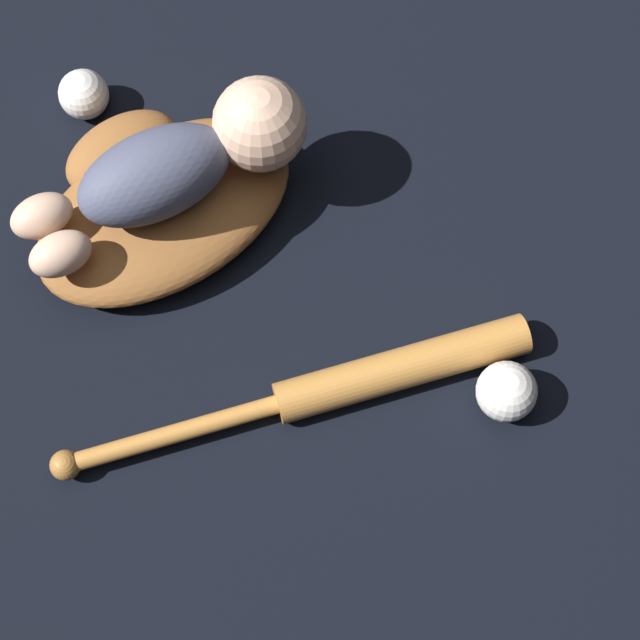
{
  "coord_description": "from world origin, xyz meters",
  "views": [
    {
      "loc": [
        0.01,
        -0.66,
        1.2
      ],
      "look_at": [
        0.16,
        -0.22,
        0.06
      ],
      "focal_mm": 60.0,
      "sensor_mm": 36.0,
      "label": 1
    }
  ],
  "objects_px": {
    "baseball_glove": "(157,200)",
    "baby_figure": "(184,162)",
    "baseball_bat": "(356,382)",
    "baseball_spare": "(84,94)",
    "baseball": "(506,391)"
  },
  "relations": [
    {
      "from": "baby_figure",
      "to": "baseball_bat",
      "type": "xyz_separation_m",
      "value": [
        0.11,
        -0.29,
        -0.1
      ]
    },
    {
      "from": "baseball_glove",
      "to": "baseball_spare",
      "type": "relative_size",
      "value": 5.91
    },
    {
      "from": "baby_figure",
      "to": "baseball_spare",
      "type": "xyz_separation_m",
      "value": [
        -0.09,
        0.19,
        -0.09
      ]
    },
    {
      "from": "baseball_glove",
      "to": "baby_figure",
      "type": "relative_size",
      "value": 1.04
    },
    {
      "from": "baseball_bat",
      "to": "baseball",
      "type": "bearing_deg",
      "value": -25.11
    },
    {
      "from": "baseball_bat",
      "to": "baseball_spare",
      "type": "relative_size",
      "value": 8.74
    },
    {
      "from": "baseball_glove",
      "to": "baby_figure",
      "type": "distance_m",
      "value": 0.1
    },
    {
      "from": "baseball",
      "to": "baby_figure",
      "type": "bearing_deg",
      "value": 125.87
    },
    {
      "from": "baseball",
      "to": "baseball_spare",
      "type": "bearing_deg",
      "value": 122.17
    },
    {
      "from": "baseball_glove",
      "to": "baseball_bat",
      "type": "relative_size",
      "value": 0.68
    },
    {
      "from": "baseball_bat",
      "to": "baseball_spare",
      "type": "height_order",
      "value": "baseball_spare"
    },
    {
      "from": "baseball",
      "to": "baseball_spare",
      "type": "relative_size",
      "value": 1.09
    },
    {
      "from": "baseball_glove",
      "to": "baby_figure",
      "type": "bearing_deg",
      "value": -14.42
    },
    {
      "from": "baseball_bat",
      "to": "baseball",
      "type": "distance_m",
      "value": 0.17
    },
    {
      "from": "baby_figure",
      "to": "baseball_bat",
      "type": "relative_size",
      "value": 0.65
    }
  ]
}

